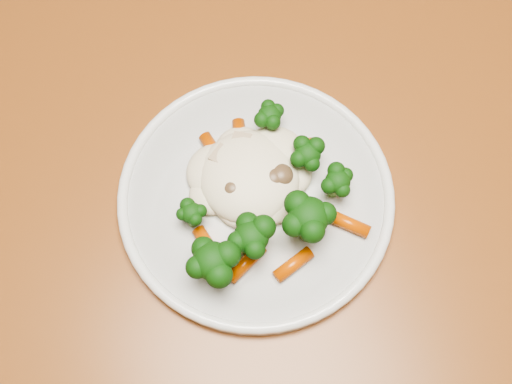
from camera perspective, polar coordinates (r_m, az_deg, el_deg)
dining_table at (r=0.69m, az=4.43°, el=-1.66°), size 1.45×1.14×0.75m
plate at (r=0.59m, az=-0.00°, el=-0.51°), size 0.25×0.25×0.01m
meal at (r=0.56m, az=0.40°, el=-0.47°), size 0.17×0.16×0.05m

